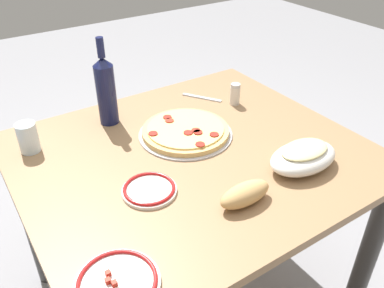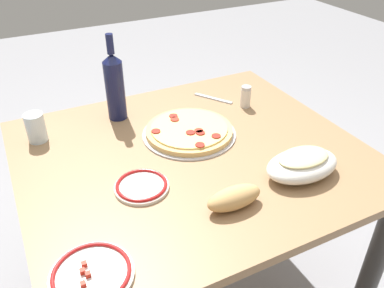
{
  "view_description": "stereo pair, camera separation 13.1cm",
  "coord_description": "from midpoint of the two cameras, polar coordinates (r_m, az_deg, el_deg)",
  "views": [
    {
      "loc": [
        -0.61,
        -0.92,
        1.49
      ],
      "look_at": [
        0.0,
        0.0,
        0.77
      ],
      "focal_mm": 37.53,
      "sensor_mm": 36.0,
      "label": 1
    },
    {
      "loc": [
        -0.49,
        -0.99,
        1.49
      ],
      "look_at": [
        0.0,
        0.0,
        0.77
      ],
      "focal_mm": 37.53,
      "sensor_mm": 36.0,
      "label": 2
    }
  ],
  "objects": [
    {
      "name": "side_plate_near",
      "position": [
        1.17,
        -9.32,
        -6.52
      ],
      "size": [
        0.16,
        0.16,
        0.02
      ],
      "color": "white",
      "rests_on": "dining_table"
    },
    {
      "name": "fork_right",
      "position": [
        1.67,
        -0.85,
        6.56
      ],
      "size": [
        0.11,
        0.15,
        0.0
      ],
      "primitive_type": "cube",
      "rotation": [
        0.0,
        0.0,
        2.15
      ],
      "color": "#B7B7BC",
      "rests_on": "dining_table"
    },
    {
      "name": "side_plate_far",
      "position": [
        0.96,
        -14.67,
        -18.69
      ],
      "size": [
        0.19,
        0.19,
        0.02
      ],
      "color": "white",
      "rests_on": "dining_table"
    },
    {
      "name": "wine_bottle",
      "position": [
        1.48,
        -14.67,
        7.42
      ],
      "size": [
        0.07,
        0.07,
        0.32
      ],
      "color": "#141942",
      "rests_on": "dining_table"
    },
    {
      "name": "spice_shaker",
      "position": [
        1.61,
        3.81,
        7.03
      ],
      "size": [
        0.04,
        0.04,
        0.09
      ],
      "color": "silver",
      "rests_on": "dining_table"
    },
    {
      "name": "dining_table",
      "position": [
        1.41,
        -2.69,
        -5.43
      ],
      "size": [
        1.11,
        0.98,
        0.74
      ],
      "color": "#93704C",
      "rests_on": "ground"
    },
    {
      "name": "water_glass",
      "position": [
        1.44,
        -24.75,
        0.75
      ],
      "size": [
        0.07,
        0.07,
        0.1
      ],
      "primitive_type": "cylinder",
      "color": "silver",
      "rests_on": "dining_table"
    },
    {
      "name": "baked_pasta_dish",
      "position": [
        1.27,
        12.73,
        -1.76
      ],
      "size": [
        0.24,
        0.15,
        0.08
      ],
      "color": "white",
      "rests_on": "dining_table"
    },
    {
      "name": "bread_loaf",
      "position": [
        1.11,
        4.18,
        -7.25
      ],
      "size": [
        0.16,
        0.07,
        0.06
      ],
      "primitive_type": "ellipsoid",
      "color": "tan",
      "rests_on": "dining_table"
    },
    {
      "name": "pepperoni_pizza",
      "position": [
        1.41,
        -3.59,
        1.73
      ],
      "size": [
        0.33,
        0.33,
        0.03
      ],
      "color": "#B7B7BC",
      "rests_on": "dining_table"
    }
  ]
}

